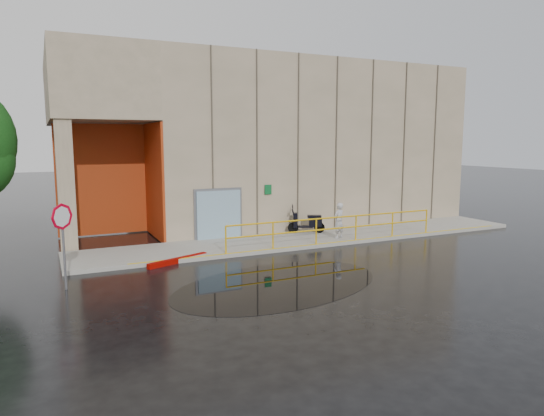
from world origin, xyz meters
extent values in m
plane|color=black|center=(0.00, 0.00, 0.00)|extent=(120.00, 120.00, 0.00)
cube|color=gray|center=(4.00, 4.50, 0.07)|extent=(20.00, 3.00, 0.15)
cube|color=gray|center=(6.00, 11.00, 4.00)|extent=(16.00, 10.00, 8.00)
cube|color=gray|center=(-4.00, 11.00, 6.50)|extent=(4.00, 10.00, 3.00)
cube|color=gray|center=(-5.60, 6.40, 2.50)|extent=(0.60, 0.60, 5.00)
cube|color=#B52F10|center=(-4.00, 9.50, 2.50)|extent=(3.80, 0.15, 4.90)
cube|color=#B52F10|center=(-2.05, 7.75, 2.50)|extent=(0.10, 3.50, 4.90)
cube|color=#95BCCC|center=(0.20, 5.88, 1.15)|extent=(1.90, 0.10, 2.00)
cube|color=slate|center=(0.20, 5.96, 1.15)|extent=(2.10, 0.06, 2.20)
cube|color=#0C5827|center=(2.50, 5.94, 2.10)|extent=(0.32, 0.04, 0.42)
cylinder|color=yellow|center=(4.25, 3.15, 1.15)|extent=(9.50, 0.06, 0.06)
cylinder|color=yellow|center=(4.25, 3.15, 0.70)|extent=(9.50, 0.06, 0.06)
imported|color=#BABABF|center=(4.73, 3.71, 0.90)|extent=(0.63, 0.51, 1.49)
cylinder|color=black|center=(3.56, 5.59, 0.38)|extent=(0.47, 0.28, 0.47)
cylinder|color=black|center=(4.63, 5.10, 0.38)|extent=(0.47, 0.28, 0.47)
cylinder|color=slate|center=(-5.95, 1.49, 1.08)|extent=(0.07, 0.07, 2.16)
cylinder|color=red|center=(-5.95, 1.46, 2.11)|extent=(0.58, 0.53, 0.75)
cylinder|color=white|center=(-5.95, 1.43, 2.11)|extent=(0.44, 0.41, 0.59)
cube|color=#8D0500|center=(-2.29, 3.10, 0.09)|extent=(2.30, 1.04, 0.18)
cube|color=black|center=(-0.26, -0.69, 0.00)|extent=(7.66, 5.71, 0.01)
camera|label=1|loc=(-6.42, -13.11, 4.21)|focal=32.00mm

